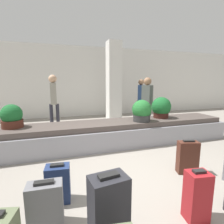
# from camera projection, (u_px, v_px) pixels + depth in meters

# --- Properties ---
(ground_plane) EXTENTS (18.00, 18.00, 0.00)m
(ground_plane) POSITION_uv_depth(u_px,v_px,m) (144.00, 181.00, 2.86)
(ground_plane) COLOR gray
(back_wall) EXTENTS (18.00, 0.06, 3.20)m
(back_wall) POSITION_uv_depth(u_px,v_px,m) (85.00, 82.00, 8.15)
(back_wall) COLOR silver
(back_wall) RESTS_ON ground_plane
(carousel) EXTENTS (6.38, 1.00, 0.60)m
(carousel) POSITION_uv_depth(u_px,v_px,m) (112.00, 134.00, 4.48)
(carousel) COLOR gray
(carousel) RESTS_ON ground_plane
(pillar) EXTENTS (0.54, 0.54, 3.20)m
(pillar) POSITION_uv_depth(u_px,v_px,m) (114.00, 82.00, 7.17)
(pillar) COLOR silver
(pillar) RESTS_ON ground_plane
(suitcase_0) EXTENTS (0.40, 0.30, 0.74)m
(suitcase_0) POSITION_uv_depth(u_px,v_px,m) (109.00, 210.00, 1.72)
(suitcase_0) COLOR #232328
(suitcase_0) RESTS_ON ground_plane
(suitcase_1) EXTENTS (0.38, 0.22, 0.55)m
(suitcase_1) POSITION_uv_depth(u_px,v_px,m) (46.00, 205.00, 1.92)
(suitcase_1) COLOR slate
(suitcase_1) RESTS_ON ground_plane
(suitcase_3) EXTENTS (0.33, 0.25, 0.54)m
(suitcase_3) POSITION_uv_depth(u_px,v_px,m) (58.00, 184.00, 2.34)
(suitcase_3) COLOR navy
(suitcase_3) RESTS_ON ground_plane
(suitcase_4) EXTENTS (0.38, 0.26, 0.61)m
(suitcase_4) POSITION_uv_depth(u_px,v_px,m) (188.00, 157.00, 3.08)
(suitcase_4) COLOR #472319
(suitcase_4) RESTS_ON ground_plane
(suitcase_6) EXTENTS (0.28, 0.24, 0.62)m
(suitcase_6) POSITION_uv_depth(u_px,v_px,m) (197.00, 196.00, 2.01)
(suitcase_6) COLOR maroon
(suitcase_6) RESTS_ON ground_plane
(potted_plant_0) EXTENTS (0.49, 0.49, 0.55)m
(potted_plant_0) POSITION_uv_depth(u_px,v_px,m) (142.00, 111.00, 4.45)
(potted_plant_0) COLOR #2D2D2D
(potted_plant_0) RESTS_ON carousel
(potted_plant_1) EXTENTS (0.54, 0.54, 0.58)m
(potted_plant_1) POSITION_uv_depth(u_px,v_px,m) (161.00, 108.00, 4.88)
(potted_plant_1) COLOR #381914
(potted_plant_1) RESTS_ON carousel
(potted_plant_2) EXTENTS (0.45, 0.45, 0.52)m
(potted_plant_2) POSITION_uv_depth(u_px,v_px,m) (12.00, 117.00, 3.82)
(potted_plant_2) COLOR #4C2319
(potted_plant_2) RESTS_ON carousel
(traveler_0) EXTENTS (0.31, 0.37, 1.74)m
(traveler_0) POSITION_uv_depth(u_px,v_px,m) (147.00, 99.00, 5.59)
(traveler_0) COLOR #282833
(traveler_0) RESTS_ON ground_plane
(traveler_1) EXTENTS (0.31, 0.32, 1.83)m
(traveler_1) POSITION_uv_depth(u_px,v_px,m) (54.00, 97.00, 5.72)
(traveler_1) COLOR #282833
(traveler_1) RESTS_ON ground_plane
(traveler_2) EXTENTS (0.35, 0.36, 1.71)m
(traveler_2) POSITION_uv_depth(u_px,v_px,m) (141.00, 96.00, 7.42)
(traveler_2) COLOR #282833
(traveler_2) RESTS_ON ground_plane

